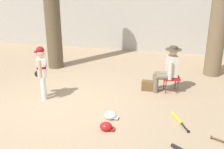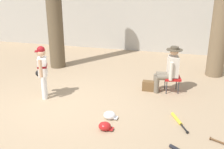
% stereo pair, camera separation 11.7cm
% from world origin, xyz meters
% --- Properties ---
extents(ground_plane, '(60.00, 60.00, 0.00)m').
position_xyz_m(ground_plane, '(0.00, 0.00, 0.00)').
color(ground_plane, '#9E8466').
extents(concrete_back_wall, '(18.00, 0.36, 2.67)m').
position_xyz_m(concrete_back_wall, '(0.00, 5.54, 1.34)').
color(concrete_back_wall, '#ADA89E').
rests_on(concrete_back_wall, ground).
extents(tree_behind_spectator, '(0.77, 0.77, 4.70)m').
position_xyz_m(tree_behind_spectator, '(3.64, 3.13, 1.97)').
color(tree_behind_spectator, brown).
rests_on(tree_behind_spectator, ground).
extents(young_ballplayer, '(0.47, 0.55, 1.31)m').
position_xyz_m(young_ballplayer, '(-0.55, 0.35, 0.74)').
color(young_ballplayer, white).
rests_on(young_ballplayer, ground).
extents(folding_stool, '(0.48, 0.48, 0.41)m').
position_xyz_m(folding_stool, '(2.47, 1.52, 0.36)').
color(folding_stool, red).
rests_on(folding_stool, ground).
extents(seated_spectator, '(0.68, 0.54, 1.20)m').
position_xyz_m(seated_spectator, '(2.37, 1.50, 0.64)').
color(seated_spectator, '#6B6051').
rests_on(seated_spectator, ground).
extents(handbag_beside_stool, '(0.34, 0.18, 0.26)m').
position_xyz_m(handbag_beside_stool, '(1.90, 1.43, 0.13)').
color(handbag_beside_stool, brown).
rests_on(handbag_beside_stool, ground).
extents(bat_yellow_trainer, '(0.38, 0.72, 0.07)m').
position_xyz_m(bat_yellow_trainer, '(2.69, -0.02, 0.03)').
color(bat_yellow_trainer, yellow).
rests_on(bat_yellow_trainer, ground).
extents(batting_helmet_white, '(0.30, 0.23, 0.17)m').
position_xyz_m(batting_helmet_white, '(1.30, -0.26, 0.07)').
color(batting_helmet_white, silver).
rests_on(batting_helmet_white, ground).
extents(batting_helmet_red, '(0.29, 0.23, 0.17)m').
position_xyz_m(batting_helmet_red, '(1.33, -0.71, 0.07)').
color(batting_helmet_red, '#A81919').
rests_on(batting_helmet_red, ground).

